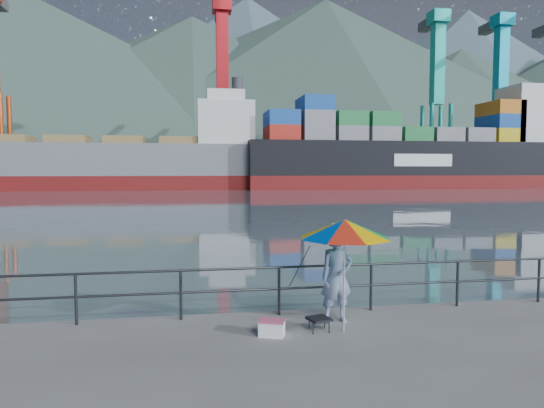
{
  "coord_description": "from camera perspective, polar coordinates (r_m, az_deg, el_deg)",
  "views": [
    {
      "loc": [
        -0.75,
        -8.01,
        3.02
      ],
      "look_at": [
        1.56,
        6.0,
        2.0
      ],
      "focal_mm": 32.0,
      "sensor_mm": 36.0,
      "label": 1
    }
  ],
  "objects": [
    {
      "name": "bulk_carrier",
      "position": [
        80.96,
        -15.3,
        4.77
      ],
      "size": [
        49.28,
        8.53,
        14.5
      ],
      "color": "maroon",
      "rests_on": "ground"
    },
    {
      "name": "port_cranes",
      "position": [
        98.2,
        9.81,
        11.65
      ],
      "size": [
        116.0,
        28.0,
        38.4
      ],
      "color": "#BD4315",
      "rests_on": "ground"
    },
    {
      "name": "far_dock",
      "position": [
        101.63,
        -3.27,
        2.4
      ],
      "size": [
        200.0,
        40.0,
        0.4
      ],
      "primitive_type": "cube",
      "color": "#514F4C",
      "rests_on": "ground"
    },
    {
      "name": "fisherman",
      "position": [
        9.71,
        7.6,
        -8.48
      ],
      "size": [
        0.71,
        0.51,
        1.82
      ],
      "primitive_type": "imported",
      "rotation": [
        0.0,
        0.0,
        0.12
      ],
      "color": "navy",
      "rests_on": "ground"
    },
    {
      "name": "folding_stool",
      "position": [
        9.37,
        5.56,
        -13.86
      ],
      "size": [
        0.48,
        0.48,
        0.25
      ],
      "color": "black",
      "rests_on": "ground"
    },
    {
      "name": "cooler_bag",
      "position": [
        9.08,
        -0.02,
        -14.46
      ],
      "size": [
        0.52,
        0.43,
        0.26
      ],
      "primitive_type": "cube",
      "rotation": [
        0.0,
        0.0,
        -0.34
      ],
      "color": "white",
      "rests_on": "ground"
    },
    {
      "name": "beach_umbrella",
      "position": [
        8.99,
        8.54,
        -2.93
      ],
      "size": [
        1.93,
        1.93,
        2.11
      ],
      "color": "white",
      "rests_on": "ground"
    },
    {
      "name": "mountains",
      "position": [
        221.76,
        1.06,
        12.55
      ],
      "size": [
        600.0,
        332.8,
        80.0
      ],
      "color": "#385147",
      "rests_on": "ground"
    },
    {
      "name": "container_ship",
      "position": [
        87.68,
        16.96,
        5.79
      ],
      "size": [
        56.54,
        9.42,
        18.1
      ],
      "color": "maroon",
      "rests_on": "ground"
    },
    {
      "name": "harbor_water",
      "position": [
        138.05,
        -9.04,
        2.81
      ],
      "size": [
        500.0,
        280.0,
        0.0
      ],
      "primitive_type": "cube",
      "color": "slate",
      "rests_on": "ground"
    },
    {
      "name": "guardrail",
      "position": [
        10.06,
        -4.88,
        -10.29
      ],
      "size": [
        22.0,
        0.06,
        1.03
      ],
      "color": "#2D3033",
      "rests_on": "ground"
    },
    {
      "name": "fishing_rod",
      "position": [
        10.76,
        3.15,
        -12.21
      ],
      "size": [
        0.07,
        1.76,
        1.24
      ],
      "primitive_type": "cylinder",
      "rotation": [
        0.96,
        0.0,
        0.03
      ],
      "color": "black",
      "rests_on": "ground"
    },
    {
      "name": "container_stacks",
      "position": [
        108.89,
        11.52,
        4.08
      ],
      "size": [
        58.0,
        5.4,
        7.8
      ],
      "color": "#267F3F",
      "rests_on": "ground"
    }
  ]
}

